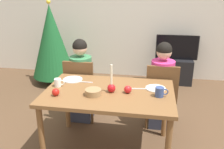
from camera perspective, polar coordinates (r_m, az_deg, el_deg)
ground_plane at (r=3.07m, az=-0.65°, el=-16.72°), size 7.68×7.68×0.00m
back_wall at (r=5.07m, az=4.67°, el=13.97°), size 6.40×0.10×2.60m
dining_table at (r=2.73m, az=-0.70°, el=-5.45°), size 1.40×0.90×0.75m
chair_left at (r=3.44m, az=-7.18°, el=-2.80°), size 0.40×0.40×0.90m
chair_right at (r=3.31m, az=11.29°, el=-4.00°), size 0.40×0.40×0.90m
person_left_child at (r=3.45m, az=-7.07°, el=-1.71°), size 0.30×0.30×1.17m
person_right_child at (r=3.32m, az=11.35°, el=-2.86°), size 0.30×0.30×1.17m
tv_stand at (r=5.00m, az=14.26°, el=0.85°), size 0.64×0.40×0.48m
tv at (r=4.87m, az=14.74°, el=6.07°), size 0.79×0.05×0.46m
christmas_tree at (r=4.86m, az=-13.72°, el=7.45°), size 0.81×0.81×1.58m
candle_centerpiece at (r=2.64m, az=-0.14°, el=-2.77°), size 0.09×0.09×0.31m
plate_left at (r=3.03m, az=-9.04°, el=-1.14°), size 0.23×0.23×0.01m
plate_right at (r=2.79m, az=10.01°, el=-3.15°), size 0.22×0.22×0.01m
mug_left at (r=2.86m, az=-12.33°, el=-1.83°), size 0.12×0.08×0.09m
mug_right at (r=2.60m, az=10.96°, el=-3.96°), size 0.14×0.09×0.10m
fork_left at (r=2.94m, az=-6.18°, el=-1.73°), size 0.18×0.01×0.01m
fork_right at (r=2.76m, az=6.48°, el=-3.28°), size 0.18×0.04×0.01m
bowl_walnuts at (r=2.60m, az=-4.35°, el=-4.08°), size 0.17×0.17×0.06m
apple_near_candle at (r=2.64m, az=-12.85°, el=-3.98°), size 0.08×0.08×0.08m
apple_by_left_plate at (r=2.64m, az=3.66°, el=-3.43°), size 0.08×0.08×0.08m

